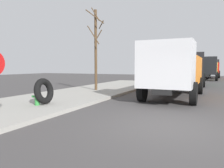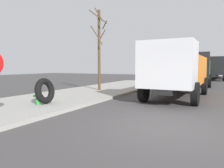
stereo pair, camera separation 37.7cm
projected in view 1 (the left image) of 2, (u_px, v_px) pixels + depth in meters
name	position (u px, v px, depth m)	size (l,w,h in m)	color
ground_plane	(169.00, 128.00, 6.52)	(80.00, 80.00, 0.00)	#423F3F
sidewalk_curb	(12.00, 108.00, 9.22)	(36.00, 5.00, 0.15)	#99968E
fire_hydrant	(37.00, 96.00, 9.44)	(0.24, 0.54, 0.77)	#2D8438
loose_tire	(44.00, 91.00, 9.66)	(1.15, 1.15, 0.28)	black
dump_truck_orange	(175.00, 70.00, 12.62)	(7.03, 2.88, 3.00)	orange
dump_truck_green	(190.00, 68.00, 21.39)	(7.10, 3.03, 3.00)	#237033
dump_truck_yellow	(207.00, 68.00, 29.59)	(7.07, 2.96, 3.00)	gold
dump_truck_red	(211.00, 68.00, 36.17)	(7.03, 2.86, 3.00)	red
bare_tree	(96.00, 48.00, 15.30)	(1.45, 1.22, 5.65)	#4C3823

